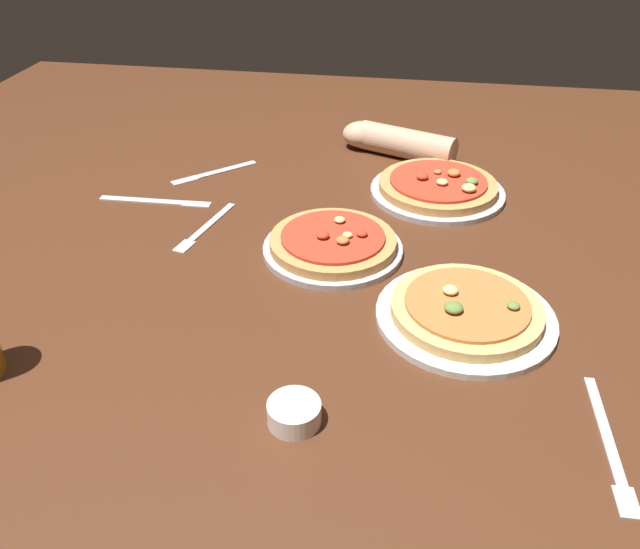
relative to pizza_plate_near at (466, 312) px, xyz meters
The scene contains 10 objects.
ground_plane 0.25m from the pizza_plate_near, 166.03° to the left, with size 2.40×2.40×0.03m, color #4C2816.
pizza_plate_near is the anchor object (origin of this frame).
pizza_plate_far 0.44m from the pizza_plate_near, 96.41° to the left, with size 0.29×0.29×0.05m.
pizza_plate_side 0.29m from the pizza_plate_near, 144.56° to the left, with size 0.26×0.26×0.05m.
ramekin_sauce 0.34m from the pizza_plate_near, 131.26° to the right, with size 0.07×0.07×0.03m, color silver.
fork_left 0.55m from the pizza_plate_near, 156.87° to the left, with size 0.07×0.21×0.01m.
knife_right 0.73m from the pizza_plate_near, 140.31° to the left, with size 0.17×0.16×0.01m.
fork_spare 0.29m from the pizza_plate_near, 52.97° to the right, with size 0.03×0.23×0.01m.
knife_spare 0.71m from the pizza_plate_near, 154.41° to the left, with size 0.24×0.03×0.01m.
diner_arm 0.66m from the pizza_plate_near, 104.13° to the left, with size 0.28×0.16×0.07m.
Camera 1 is at (0.15, -0.90, 0.63)m, focal length 35.82 mm.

